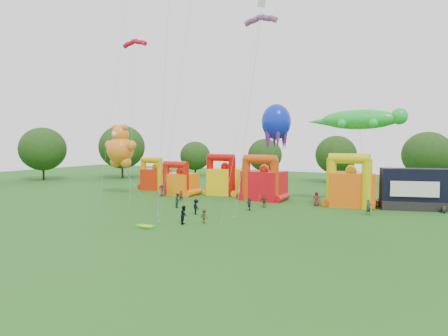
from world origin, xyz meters
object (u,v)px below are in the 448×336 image
at_px(bouncy_castle_0, 155,177).
at_px(teddy_bear_kite, 123,155).
at_px(bouncy_castle_2, 224,179).
at_px(stage_trailer, 415,190).
at_px(spectator_0, 163,190).
at_px(spectator_4, 264,201).
at_px(octopus_kite, 274,135).
at_px(gecko_kite, 363,147).

bearing_deg(bouncy_castle_0, teddy_bear_kite, -95.49).
distance_m(bouncy_castle_2, stage_trailer, 27.39).
relative_size(bouncy_castle_0, spectator_0, 3.11).
height_order(bouncy_castle_2, spectator_4, bouncy_castle_2).
height_order(octopus_kite, spectator_0, octopus_kite).
distance_m(teddy_bear_kite, spectator_4, 25.25).
height_order(teddy_bear_kite, spectator_4, teddy_bear_kite).
bearing_deg(octopus_kite, bouncy_castle_0, 179.20).
xyz_separation_m(stage_trailer, octopus_kite, (-19.10, 1.00, 6.90)).
xyz_separation_m(bouncy_castle_0, stage_trailer, (41.17, -1.31, 0.30)).
bearing_deg(stage_trailer, octopus_kite, 176.99).
distance_m(stage_trailer, spectator_4, 18.87).
height_order(teddy_bear_kite, octopus_kite, octopus_kite).
relative_size(bouncy_castle_2, spectator_4, 3.79).
bearing_deg(bouncy_castle_0, bouncy_castle_2, -1.55).
height_order(gecko_kite, spectator_0, gecko_kite).
height_order(stage_trailer, spectator_0, stage_trailer).
bearing_deg(spectator_0, teddy_bear_kite, -145.42).
xyz_separation_m(bouncy_castle_2, teddy_bear_kite, (-14.51, -7.08, 3.79)).
relative_size(octopus_kite, spectator_0, 7.69).
height_order(stage_trailer, teddy_bear_kite, teddy_bear_kite).
bearing_deg(octopus_kite, gecko_kite, -8.79).
xyz_separation_m(spectator_0, spectator_4, (17.92, -2.63, -0.06)).
bearing_deg(teddy_bear_kite, gecko_kite, 8.24).
relative_size(bouncy_castle_2, teddy_bear_kite, 0.58).
bearing_deg(spectator_0, spectator_4, 15.18).
height_order(bouncy_castle_0, octopus_kite, octopus_kite).
distance_m(stage_trailer, gecko_kite, 8.27).
xyz_separation_m(teddy_bear_kite, spectator_0, (6.70, 1.31, -5.36)).
height_order(bouncy_castle_2, gecko_kite, gecko_kite).
relative_size(stage_trailer, spectator_4, 4.97).
bearing_deg(spectator_0, bouncy_castle_0, 157.78).
bearing_deg(bouncy_castle_2, bouncy_castle_0, 178.45).
xyz_separation_m(gecko_kite, spectator_4, (-11.00, -6.48, -6.97)).
relative_size(bouncy_castle_0, spectator_4, 3.32).
bearing_deg(teddy_bear_kite, spectator_4, -3.07).
bearing_deg(spectator_0, gecko_kite, 31.11).
distance_m(stage_trailer, spectator_0, 35.54).
bearing_deg(spectator_0, bouncy_castle_2, 60.01).
bearing_deg(stage_trailer, gecko_kite, -171.07).
xyz_separation_m(bouncy_castle_0, spectator_0, (5.99, -6.15, -1.28)).
bearing_deg(stage_trailer, bouncy_castle_0, 178.17).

